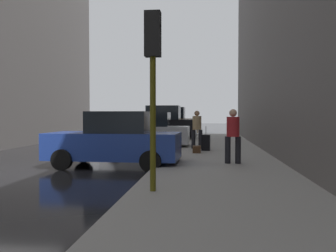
{
  "coord_description": "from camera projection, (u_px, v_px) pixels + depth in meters",
  "views": [
    {
      "loc": [
        5.58,
        -9.84,
        1.7
      ],
      "look_at": [
        4.07,
        4.6,
        1.24
      ],
      "focal_mm": 40.0,
      "sensor_mm": 36.0,
      "label": 1
    }
  ],
  "objects": [
    {
      "name": "parked_silver_sedan",
      "position": [
        147.0,
        132.0,
        18.35
      ],
      "size": [
        4.2,
        2.07,
        1.79
      ],
      "color": "#B7BABF",
      "rests_on": "ground_plane"
    },
    {
      "name": "rolling_suitcase",
      "position": [
        206.0,
        142.0,
        16.06
      ],
      "size": [
        0.39,
        0.58,
        1.04
      ],
      "color": "black",
      "rests_on": "sidewalk"
    },
    {
      "name": "parked_black_suv",
      "position": [
        161.0,
        125.0,
        24.04
      ],
      "size": [
        4.63,
        2.13,
        2.25
      ],
      "color": "black",
      "rests_on": "ground_plane"
    },
    {
      "name": "pedestrian_in_tan_coat",
      "position": [
        197.0,
        127.0,
        16.86
      ],
      "size": [
        0.51,
        0.42,
        1.71
      ],
      "color": "black",
      "rests_on": "sidewalk"
    },
    {
      "name": "parked_bronze_suv",
      "position": [
        169.0,
        123.0,
        29.21
      ],
      "size": [
        4.63,
        2.13,
        2.25
      ],
      "color": "brown",
      "rests_on": "ground_plane"
    },
    {
      "name": "fire_hydrant",
      "position": [
        174.0,
        149.0,
        12.81
      ],
      "size": [
        0.42,
        0.22,
        0.7
      ],
      "color": "red",
      "rests_on": "sidewalk"
    },
    {
      "name": "duffel_bag",
      "position": [
        197.0,
        149.0,
        15.01
      ],
      "size": [
        0.32,
        0.44,
        0.28
      ],
      "color": "#472D19",
      "rests_on": "sidewalk"
    },
    {
      "name": "ground_plane",
      "position": [
        6.0,
        175.0,
        10.41
      ],
      "size": [
        120.0,
        120.0,
        0.0
      ],
      "primitive_type": "plane",
      "color": "black"
    },
    {
      "name": "sidewalk",
      "position": [
        223.0,
        176.0,
        9.79
      ],
      "size": [
        4.0,
        40.0,
        0.15
      ],
      "primitive_type": "cube",
      "color": "gray",
      "rests_on": "ground_plane"
    },
    {
      "name": "traffic_light",
      "position": [
        153.0,
        61.0,
        7.48
      ],
      "size": [
        0.32,
        0.32,
        3.6
      ],
      "color": "#514C0F",
      "rests_on": "sidewalk"
    },
    {
      "name": "pedestrian_in_red_jacket",
      "position": [
        233.0,
        133.0,
        11.74
      ],
      "size": [
        0.51,
        0.42,
        1.71
      ],
      "color": "black",
      "rests_on": "sidewalk"
    },
    {
      "name": "parked_blue_sedan",
      "position": [
        115.0,
        141.0,
        12.03
      ],
      "size": [
        4.26,
        2.17,
        1.79
      ],
      "color": "navy",
      "rests_on": "ground_plane"
    }
  ]
}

